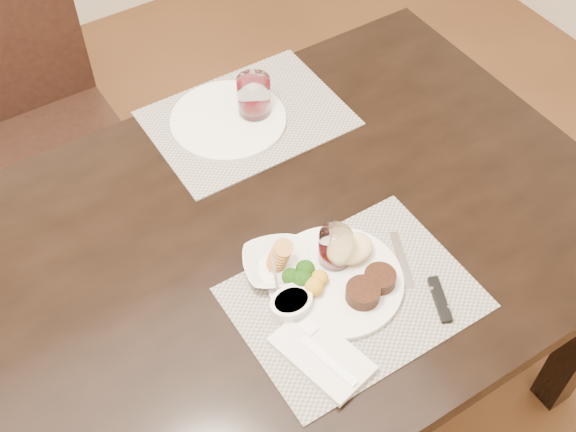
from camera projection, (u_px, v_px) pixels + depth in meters
dining_table at (173, 311)px, 1.50m from camera, size 2.00×1.00×0.75m
chair_far at (38, 113)px, 2.13m from camera, size 0.42×0.42×0.90m
placemat_near at (354, 298)px, 1.42m from camera, size 0.46×0.34×0.00m
placemat_far at (247, 118)px, 1.75m from camera, size 0.46×0.34×0.00m
dinner_plate at (342, 276)px, 1.43m from camera, size 0.27×0.27×0.05m
napkin_fork at (322, 354)px, 1.33m from camera, size 0.14×0.20×0.02m
steak_knife at (430, 289)px, 1.42m from camera, size 0.07×0.24×0.01m
cracker_bowl at (276, 264)px, 1.45m from camera, size 0.17×0.17×0.06m
sauce_ramekin at (291, 304)px, 1.38m from camera, size 0.09×0.13×0.07m
wine_glass_near at (335, 250)px, 1.44m from camera, size 0.07×0.07×0.09m
far_plate at (228, 120)px, 1.73m from camera, size 0.28×0.28×0.01m
wine_glass_far at (254, 100)px, 1.72m from camera, size 0.08×0.08×0.11m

